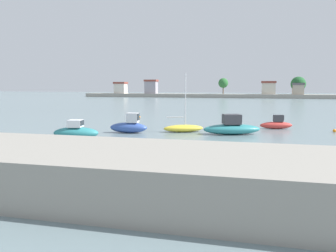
{
  "coord_description": "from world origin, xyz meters",
  "views": [
    {
      "loc": [
        0.23,
        -22.4,
        4.57
      ],
      "look_at": [
        -9.08,
        12.7,
        0.43
      ],
      "focal_mm": 38.53,
      "sensor_mm": 36.0,
      "label": 1
    }
  ],
  "objects_px": {
    "moored_boat_0": "(76,132)",
    "moored_boat_1": "(129,126)",
    "mooring_buoy_2": "(334,131)",
    "mooring_buoy_1": "(139,117)",
    "mooring_buoy_3": "(272,123)",
    "mooring_buoy_0": "(199,147)",
    "moored_boat_3": "(232,128)",
    "moored_boat_4": "(276,124)",
    "moored_boat_2": "(183,128)",
    "mooring_buoy_4": "(72,125)"
  },
  "relations": [
    {
      "from": "moored_boat_0",
      "to": "moored_boat_1",
      "type": "height_order",
      "value": "moored_boat_1"
    },
    {
      "from": "mooring_buoy_2",
      "to": "mooring_buoy_1",
      "type": "bearing_deg",
      "value": 157.87
    },
    {
      "from": "mooring_buoy_3",
      "to": "mooring_buoy_1",
      "type": "bearing_deg",
      "value": 170.63
    },
    {
      "from": "mooring_buoy_0",
      "to": "mooring_buoy_3",
      "type": "bearing_deg",
      "value": 74.32
    },
    {
      "from": "moored_boat_1",
      "to": "moored_boat_3",
      "type": "distance_m",
      "value": 9.72
    },
    {
      "from": "moored_boat_4",
      "to": "mooring_buoy_0",
      "type": "distance_m",
      "value": 15.3
    },
    {
      "from": "moored_boat_1",
      "to": "moored_boat_2",
      "type": "distance_m",
      "value": 5.28
    },
    {
      "from": "moored_boat_1",
      "to": "mooring_buoy_3",
      "type": "relative_size",
      "value": 13.24
    },
    {
      "from": "mooring_buoy_1",
      "to": "mooring_buoy_4",
      "type": "distance_m",
      "value": 12.38
    },
    {
      "from": "moored_boat_2",
      "to": "mooring_buoy_0",
      "type": "relative_size",
      "value": 17.75
    },
    {
      "from": "moored_boat_0",
      "to": "mooring_buoy_4",
      "type": "xyz_separation_m",
      "value": [
        -4.98,
        7.97,
        -0.46
      ]
    },
    {
      "from": "moored_boat_2",
      "to": "moored_boat_4",
      "type": "xyz_separation_m",
      "value": [
        8.88,
        4.94,
        0.09
      ]
    },
    {
      "from": "moored_boat_3",
      "to": "mooring_buoy_2",
      "type": "distance_m",
      "value": 10.34
    },
    {
      "from": "mooring_buoy_3",
      "to": "mooring_buoy_4",
      "type": "bearing_deg",
      "value": -157.44
    },
    {
      "from": "moored_boat_2",
      "to": "mooring_buoy_4",
      "type": "height_order",
      "value": "moored_boat_2"
    },
    {
      "from": "moored_boat_2",
      "to": "mooring_buoy_3",
      "type": "relative_size",
      "value": 20.42
    },
    {
      "from": "moored_boat_1",
      "to": "mooring_buoy_2",
      "type": "bearing_deg",
      "value": 11.49
    },
    {
      "from": "mooring_buoy_2",
      "to": "mooring_buoy_3",
      "type": "bearing_deg",
      "value": 130.78
    },
    {
      "from": "moored_boat_0",
      "to": "moored_boat_3",
      "type": "relative_size",
      "value": 0.73
    },
    {
      "from": "mooring_buoy_0",
      "to": "moored_boat_3",
      "type": "bearing_deg",
      "value": 79.69
    },
    {
      "from": "moored_boat_4",
      "to": "mooring_buoy_2",
      "type": "relative_size",
      "value": 10.73
    },
    {
      "from": "moored_boat_2",
      "to": "moored_boat_4",
      "type": "relative_size",
      "value": 1.64
    },
    {
      "from": "moored_boat_1",
      "to": "moored_boat_2",
      "type": "relative_size",
      "value": 0.65
    },
    {
      "from": "moored_boat_1",
      "to": "mooring_buoy_3",
      "type": "xyz_separation_m",
      "value": [
        13.46,
        12.01,
        -0.51
      ]
    },
    {
      "from": "moored_boat_1",
      "to": "mooring_buoy_0",
      "type": "relative_size",
      "value": 11.51
    },
    {
      "from": "moored_boat_3",
      "to": "mooring_buoy_3",
      "type": "relative_size",
      "value": 19.97
    },
    {
      "from": "moored_boat_2",
      "to": "mooring_buoy_4",
      "type": "relative_size",
      "value": 18.64
    },
    {
      "from": "moored_boat_3",
      "to": "mooring_buoy_0",
      "type": "xyz_separation_m",
      "value": [
        -1.58,
        -8.66,
        -0.48
      ]
    },
    {
      "from": "moored_boat_2",
      "to": "mooring_buoy_4",
      "type": "xyz_separation_m",
      "value": [
        -12.83,
        1.14,
        -0.24
      ]
    },
    {
      "from": "moored_boat_4",
      "to": "mooring_buoy_3",
      "type": "bearing_deg",
      "value": 77.86
    },
    {
      "from": "moored_boat_0",
      "to": "mooring_buoy_2",
      "type": "bearing_deg",
      "value": 12.23
    },
    {
      "from": "moored_boat_0",
      "to": "mooring_buoy_1",
      "type": "bearing_deg",
      "value": 80.95
    },
    {
      "from": "moored_boat_3",
      "to": "mooring_buoy_2",
      "type": "height_order",
      "value": "moored_boat_3"
    },
    {
      "from": "moored_boat_1",
      "to": "moored_boat_3",
      "type": "relative_size",
      "value": 0.66
    },
    {
      "from": "moored_boat_1",
      "to": "mooring_buoy_4",
      "type": "xyz_separation_m",
      "value": [
        -7.95,
        3.12,
        -0.49
      ]
    },
    {
      "from": "mooring_buoy_2",
      "to": "moored_boat_1",
      "type": "bearing_deg",
      "value": -164.16
    },
    {
      "from": "moored_boat_2",
      "to": "mooring_buoy_0",
      "type": "xyz_separation_m",
      "value": [
        3.16,
        -9.24,
        -0.23
      ]
    },
    {
      "from": "mooring_buoy_0",
      "to": "mooring_buoy_3",
      "type": "xyz_separation_m",
      "value": [
        5.41,
        19.27,
        -0.02
      ]
    },
    {
      "from": "moored_boat_3",
      "to": "mooring_buoy_4",
      "type": "distance_m",
      "value": 17.66
    },
    {
      "from": "mooring_buoy_2",
      "to": "mooring_buoy_4",
      "type": "height_order",
      "value": "mooring_buoy_2"
    },
    {
      "from": "moored_boat_1",
      "to": "mooring_buoy_4",
      "type": "distance_m",
      "value": 8.55
    },
    {
      "from": "mooring_buoy_1",
      "to": "moored_boat_4",
      "type": "bearing_deg",
      "value": -23.99
    },
    {
      "from": "mooring_buoy_4",
      "to": "moored_boat_3",
      "type": "bearing_deg",
      "value": -5.58
    },
    {
      "from": "moored_boat_4",
      "to": "mooring_buoy_2",
      "type": "bearing_deg",
      "value": -31.18
    },
    {
      "from": "mooring_buoy_0",
      "to": "mooring_buoy_4",
      "type": "distance_m",
      "value": 19.07
    },
    {
      "from": "mooring_buoy_4",
      "to": "mooring_buoy_2",
      "type": "bearing_deg",
      "value": 4.88
    },
    {
      "from": "mooring_buoy_1",
      "to": "mooring_buoy_3",
      "type": "bearing_deg",
      "value": -9.37
    },
    {
      "from": "moored_boat_4",
      "to": "mooring_buoy_4",
      "type": "bearing_deg",
      "value": 174.26
    },
    {
      "from": "moored_boat_2",
      "to": "mooring_buoy_3",
      "type": "height_order",
      "value": "moored_boat_2"
    },
    {
      "from": "moored_boat_2",
      "to": "mooring_buoy_0",
      "type": "height_order",
      "value": "moored_boat_2"
    }
  ]
}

